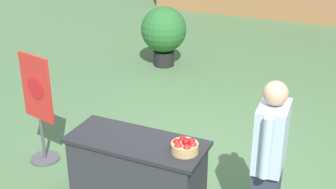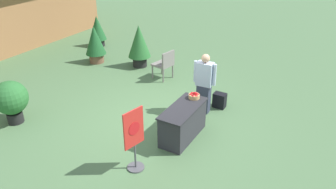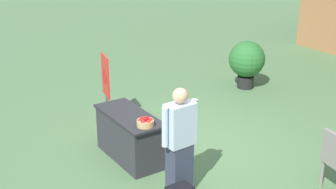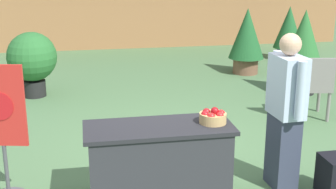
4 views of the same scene
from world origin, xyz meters
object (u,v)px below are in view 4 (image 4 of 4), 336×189
patio_chair (312,83)px  potted_plant_far_left (289,31)px  potted_plant_near_right (32,59)px  potted_plant_near_left (247,38)px  apple_basket (213,117)px  display_table (159,164)px  potted_plant_far_right (303,47)px  poster_board (2,130)px  person_visitor (285,111)px  backpack (333,176)px

patio_chair → potted_plant_far_left: size_ratio=0.76×
potted_plant_near_right → potted_plant_near_left: bearing=12.6°
apple_basket → potted_plant_near_right: size_ratio=0.23×
display_table → potted_plant_far_right: size_ratio=0.97×
display_table → potted_plant_near_left: potted_plant_near_left is taller
apple_basket → potted_plant_near_right: 4.54m
potted_plant_far_left → potted_plant_near_right: 6.03m
apple_basket → poster_board: (-2.03, 0.33, -0.13)m
person_visitor → backpack: person_visitor is taller
apple_basket → patio_chair: (2.11, 2.06, -0.31)m
potted_plant_far_left → poster_board: bearing=-134.1°
display_table → backpack: (1.77, -0.22, -0.19)m
potted_plant_far_left → potted_plant_near_right: size_ratio=1.11×
person_visitor → potted_plant_near_left: 5.05m
potted_plant_near_right → person_visitor: bearing=-53.7°
patio_chair → potted_plant_far_right: size_ratio=0.64×
person_visitor → poster_board: (-2.83, 0.24, -0.10)m
poster_board → patio_chair: size_ratio=1.45×
apple_basket → potted_plant_far_left: potted_plant_far_left is taller
display_table → potted_plant_near_left: 5.63m
display_table → poster_board: poster_board is taller
patio_chair → potted_plant_far_left: potted_plant_far_left is taller
apple_basket → poster_board: size_ratio=0.19×
apple_basket → potted_plant_far_right: bearing=52.5°
backpack → potted_plant_far_right: (1.36, 3.58, 0.64)m
potted_plant_far_right → potted_plant_near_left: size_ratio=1.10×
potted_plant_far_right → potted_plant_near_left: potted_plant_far_right is taller
backpack → patio_chair: bearing=68.9°
backpack → patio_chair: size_ratio=0.44×
apple_basket → potted_plant_far_right: 4.25m
patio_chair → potted_plant_far_left: bearing=-9.0°
potted_plant_far_right → poster_board: bearing=-146.7°
poster_board → potted_plant_far_right: (4.62, 3.04, 0.11)m
backpack → potted_plant_near_left: bearing=80.3°
poster_board → potted_plant_far_right: size_ratio=0.93×
potted_plant_far_left → potted_plant_far_right: potted_plant_far_right is taller
display_table → apple_basket: (0.54, -0.01, 0.46)m
patio_chair → potted_plant_far_left: (1.46, 4.05, 0.14)m
person_visitor → apple_basket: bearing=3.3°
backpack → poster_board: size_ratio=0.30×
patio_chair → potted_plant_near_right: size_ratio=0.85×
potted_plant_far_left → potted_plant_near_left: size_ratio=0.93×
display_table → potted_plant_near_left: bearing=61.8°
display_table → apple_basket: bearing=-1.4°
potted_plant_near_left → potted_plant_far_left: bearing=38.3°
apple_basket → potted_plant_far_right: potted_plant_far_right is taller
display_table → poster_board: 1.57m
poster_board → potted_plant_far_right: 5.54m
potted_plant_far_right → potted_plant_near_left: (-0.47, 1.60, -0.10)m
display_table → patio_chair: patio_chair is taller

